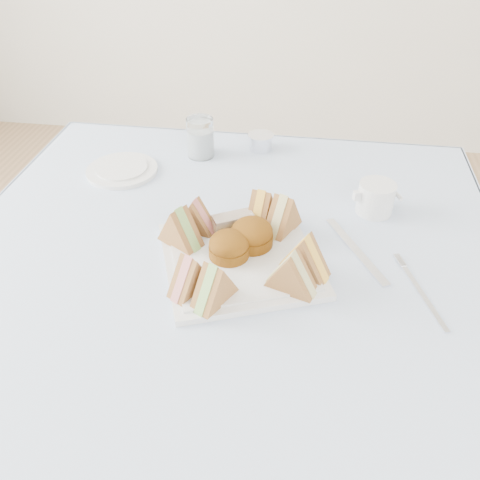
# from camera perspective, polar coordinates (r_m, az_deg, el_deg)

# --- Properties ---
(floor) EXTENTS (4.00, 4.00, 0.00)m
(floor) POSITION_cam_1_polar(r_m,az_deg,el_deg) (1.50, -1.24, -24.54)
(floor) COLOR #9E7751
(floor) RESTS_ON ground
(table) EXTENTS (0.90, 0.90, 0.74)m
(table) POSITION_cam_1_polar(r_m,az_deg,el_deg) (1.19, -1.48, -16.15)
(table) COLOR brown
(table) RESTS_ON floor
(tablecloth) EXTENTS (1.02, 1.02, 0.01)m
(tablecloth) POSITION_cam_1_polar(r_m,az_deg,el_deg) (0.92, -1.85, -2.18)
(tablecloth) COLOR silver
(tablecloth) RESTS_ON table
(serving_plate) EXTENTS (0.34, 0.34, 0.01)m
(serving_plate) POSITION_cam_1_polar(r_m,az_deg,el_deg) (0.90, 0.00, -2.22)
(serving_plate) COLOR silver
(serving_plate) RESTS_ON tablecloth
(sandwich_fl_a) EXTENTS (0.07, 0.09, 0.07)m
(sandwich_fl_a) POSITION_cam_1_polar(r_m,az_deg,el_deg) (0.82, -5.63, -3.70)
(sandwich_fl_a) COLOR #8F5E34
(sandwich_fl_a) RESTS_ON serving_plate
(sandwich_fl_b) EXTENTS (0.07, 0.09, 0.07)m
(sandwich_fl_b) POSITION_cam_1_polar(r_m,az_deg,el_deg) (0.79, -2.92, -4.81)
(sandwich_fl_b) COLOR #8F5E34
(sandwich_fl_b) RESTS_ON serving_plate
(sandwich_fr_a) EXTENTS (0.10, 0.07, 0.08)m
(sandwich_fr_a) POSITION_cam_1_polar(r_m,az_deg,el_deg) (0.85, 7.28, -1.63)
(sandwich_fr_a) COLOR #8F5E34
(sandwich_fr_a) RESTS_ON serving_plate
(sandwich_fr_b) EXTENTS (0.09, 0.06, 0.07)m
(sandwich_fr_b) POSITION_cam_1_polar(r_m,az_deg,el_deg) (0.82, 5.81, -3.44)
(sandwich_fr_b) COLOR #8F5E34
(sandwich_fr_b) RESTS_ON serving_plate
(sandwich_bl_a) EXTENTS (0.09, 0.08, 0.08)m
(sandwich_bl_a) POSITION_cam_1_polar(r_m,az_deg,el_deg) (0.91, -6.77, 1.56)
(sandwich_bl_a) COLOR #8F5E34
(sandwich_bl_a) RESTS_ON serving_plate
(sandwich_bl_b) EXTENTS (0.08, 0.05, 0.07)m
(sandwich_bl_b) POSITION_cam_1_polar(r_m,az_deg,el_deg) (0.94, -5.02, 2.78)
(sandwich_bl_b) COLOR #8F5E34
(sandwich_bl_b) RESTS_ON serving_plate
(sandwich_br_a) EXTENTS (0.07, 0.10, 0.08)m
(sandwich_br_a) POSITION_cam_1_polar(r_m,az_deg,el_deg) (0.94, 4.86, 3.06)
(sandwich_br_a) COLOR #8F5E34
(sandwich_br_a) RESTS_ON serving_plate
(sandwich_br_b) EXTENTS (0.06, 0.09, 0.07)m
(sandwich_br_b) POSITION_cam_1_polar(r_m,az_deg,el_deg) (0.96, 2.40, 3.79)
(sandwich_br_b) COLOR #8F5E34
(sandwich_br_b) RESTS_ON serving_plate
(scone_left) EXTENTS (0.09, 0.09, 0.05)m
(scone_left) POSITION_cam_1_polar(r_m,az_deg,el_deg) (0.88, -1.25, -0.70)
(scone_left) COLOR brown
(scone_left) RESTS_ON serving_plate
(scone_right) EXTENTS (0.11, 0.11, 0.05)m
(scone_right) POSITION_cam_1_polar(r_m,az_deg,el_deg) (0.91, 1.34, 0.67)
(scone_right) COLOR brown
(scone_right) RESTS_ON serving_plate
(pastry_slice) EXTENTS (0.08, 0.06, 0.04)m
(pastry_slice) POSITION_cam_1_polar(r_m,az_deg,el_deg) (0.95, -0.78, 1.92)
(pastry_slice) COLOR tan
(pastry_slice) RESTS_ON serving_plate
(side_plate) EXTENTS (0.21, 0.21, 0.01)m
(side_plate) POSITION_cam_1_polar(r_m,az_deg,el_deg) (1.20, -13.10, 7.65)
(side_plate) COLOR silver
(side_plate) RESTS_ON tablecloth
(water_glass) EXTENTS (0.08, 0.08, 0.09)m
(water_glass) POSITION_cam_1_polar(r_m,az_deg,el_deg) (1.22, -4.47, 11.40)
(water_glass) COLOR white
(water_glass) RESTS_ON tablecloth
(tea_strainer) EXTENTS (0.06, 0.06, 0.03)m
(tea_strainer) POSITION_cam_1_polar(r_m,az_deg,el_deg) (1.26, 2.35, 10.86)
(tea_strainer) COLOR silver
(tea_strainer) RESTS_ON tablecloth
(knife) EXTENTS (0.11, 0.19, 0.00)m
(knife) POSITION_cam_1_polar(r_m,az_deg,el_deg) (0.95, 12.88, -1.15)
(knife) COLOR silver
(knife) RESTS_ON tablecloth
(fork) EXTENTS (0.06, 0.15, 0.00)m
(fork) POSITION_cam_1_polar(r_m,az_deg,el_deg) (0.89, 19.97, -6.08)
(fork) COLOR silver
(fork) RESTS_ON tablecloth
(creamer_jug) EXTENTS (0.10, 0.10, 0.06)m
(creamer_jug) POSITION_cam_1_polar(r_m,az_deg,el_deg) (1.05, 15.00, 4.57)
(creamer_jug) COLOR silver
(creamer_jug) RESTS_ON tablecloth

